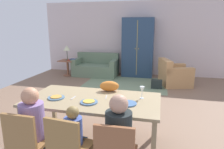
% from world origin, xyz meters
% --- Properties ---
extents(ground_plane, '(7.22, 6.10, 0.02)m').
position_xyz_m(ground_plane, '(0.00, 0.45, -0.01)').
color(ground_plane, '#80624D').
extents(back_wall, '(7.22, 0.10, 2.70)m').
position_xyz_m(back_wall, '(0.00, 3.55, 1.35)').
color(back_wall, beige).
rests_on(back_wall, ground_plane).
extents(dining_table, '(1.98, 1.01, 0.76)m').
position_xyz_m(dining_table, '(-0.01, -1.47, 0.70)').
color(dining_table, '#9E8862').
rests_on(dining_table, ground_plane).
extents(plate_near_man, '(0.25, 0.25, 0.02)m').
position_xyz_m(plate_near_man, '(-0.55, -1.59, 0.77)').
color(plate_near_man, slate).
rests_on(plate_near_man, dining_table).
extents(pizza_near_man, '(0.17, 0.17, 0.01)m').
position_xyz_m(pizza_near_man, '(-0.55, -1.59, 0.78)').
color(pizza_near_man, gold).
rests_on(pizza_near_man, plate_near_man).
extents(plate_near_child, '(0.25, 0.25, 0.02)m').
position_xyz_m(plate_near_child, '(-0.01, -1.65, 0.77)').
color(plate_near_child, '#4D7099').
rests_on(plate_near_child, dining_table).
extents(pizza_near_child, '(0.17, 0.17, 0.01)m').
position_xyz_m(pizza_near_child, '(-0.01, -1.65, 0.78)').
color(pizza_near_child, gold).
rests_on(pizza_near_child, plate_near_child).
extents(plate_near_woman, '(0.25, 0.25, 0.02)m').
position_xyz_m(plate_near_woman, '(0.54, -1.57, 0.77)').
color(plate_near_woman, '#476EA1').
rests_on(plate_near_woman, dining_table).
extents(wine_glass, '(0.07, 0.07, 0.19)m').
position_xyz_m(wine_glass, '(0.71, -1.29, 0.89)').
color(wine_glass, silver).
rests_on(wine_glass, dining_table).
extents(fork, '(0.03, 0.15, 0.01)m').
position_xyz_m(fork, '(-0.30, -1.52, 0.76)').
color(fork, silver).
rests_on(fork, dining_table).
extents(knife, '(0.04, 0.17, 0.01)m').
position_xyz_m(knife, '(0.17, -1.37, 0.76)').
color(knife, silver).
rests_on(knife, dining_table).
extents(dining_chair_man, '(0.43, 0.43, 0.87)m').
position_xyz_m(dining_chair_man, '(-0.55, -2.34, 0.49)').
color(dining_chair_man, olive).
rests_on(dining_chair_man, ground_plane).
extents(person_man, '(0.30, 0.40, 1.11)m').
position_xyz_m(person_man, '(-0.55, -2.17, 0.51)').
color(person_man, '#273543').
rests_on(person_man, ground_plane).
extents(dining_chair_child, '(0.46, 0.46, 0.87)m').
position_xyz_m(dining_chair_child, '(-0.01, -2.34, 0.49)').
color(dining_chair_child, olive).
rests_on(dining_chair_child, ground_plane).
extents(person_child, '(0.22, 0.30, 0.92)m').
position_xyz_m(person_child, '(-0.00, -2.17, 0.43)').
color(person_child, '#283D51').
rests_on(person_child, ground_plane).
extents(person_woman, '(0.30, 0.40, 1.11)m').
position_xyz_m(person_woman, '(0.54, -2.17, 0.51)').
color(person_woman, '#30444D').
rests_on(person_woman, ground_plane).
extents(cat, '(0.34, 0.22, 0.17)m').
position_xyz_m(cat, '(0.14, -1.07, 0.84)').
color(cat, orange).
rests_on(cat, dining_table).
extents(area_rug, '(2.60, 1.80, 0.01)m').
position_xyz_m(area_rug, '(-0.11, 2.04, 0.00)').
color(area_rug, gray).
rests_on(area_rug, ground_plane).
extents(couch, '(1.61, 0.86, 0.82)m').
position_xyz_m(couch, '(-1.39, 2.90, 0.30)').
color(couch, slate).
rests_on(couch, ground_plane).
extents(armchair, '(1.07, 1.06, 0.82)m').
position_xyz_m(armchair, '(1.37, 2.23, 0.32)').
color(armchair, tan).
rests_on(armchair, ground_plane).
extents(armoire, '(1.10, 0.59, 2.10)m').
position_xyz_m(armoire, '(0.13, 3.16, 1.05)').
color(armoire, navy).
rests_on(armoire, ground_plane).
extents(side_table, '(0.56, 0.56, 0.58)m').
position_xyz_m(side_table, '(-2.41, 2.64, 0.38)').
color(side_table, '#8F583E').
rests_on(side_table, ground_plane).
extents(table_lamp, '(0.26, 0.26, 0.54)m').
position_xyz_m(table_lamp, '(-2.41, 2.64, 1.01)').
color(table_lamp, '#494B37').
rests_on(table_lamp, side_table).
extents(book_lower, '(0.22, 0.16, 0.03)m').
position_xyz_m(book_lower, '(-2.26, 2.60, 0.59)').
color(book_lower, maroon).
rests_on(book_lower, side_table).
extents(book_upper, '(0.22, 0.16, 0.03)m').
position_xyz_m(book_upper, '(-2.19, 2.65, 0.62)').
color(book_upper, '#344A74').
rests_on(book_upper, book_lower).
extents(handbag, '(0.32, 0.16, 0.26)m').
position_xyz_m(handbag, '(0.87, 1.74, 0.13)').
color(handbag, '#202928').
rests_on(handbag, ground_plane).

